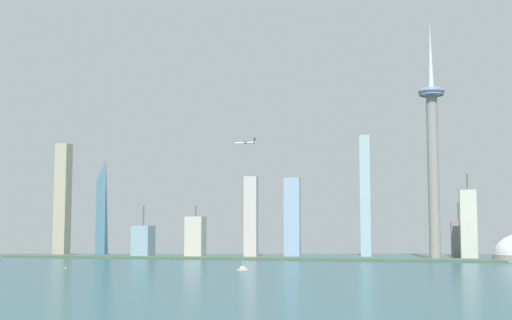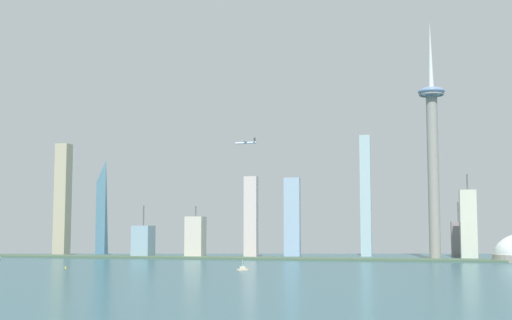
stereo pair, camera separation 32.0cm
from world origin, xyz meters
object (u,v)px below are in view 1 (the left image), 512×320
skyscraper_0 (468,224)px  channel_buoy_0 (66,267)px  observation_tower (433,145)px  skyscraper_3 (104,195)px  skyscraper_7 (459,239)px  skyscraper_2 (143,241)px  boat_0 (243,269)px  skyscraper_8 (63,199)px  airplane (246,143)px  skyscraper_4 (292,217)px  skyscraper_6 (251,217)px  skyscraper_1 (366,195)px  skyscraper_5 (195,237)px

skyscraper_0 → channel_buoy_0: 486.13m
observation_tower → channel_buoy_0: (-358.59, -233.91, -136.87)m
skyscraper_3 → skyscraper_7: skyscraper_3 is taller
skyscraper_2 → boat_0: skyscraper_2 is taller
skyscraper_2 → channel_buoy_0: (8.44, -226.11, -19.27)m
skyscraper_8 → airplane: size_ratio=5.35×
observation_tower → skyscraper_3: (-467.38, 89.43, -52.47)m
skyscraper_7 → skyscraper_4: bearing=-173.1°
skyscraper_6 → skyscraper_8: 278.37m
skyscraper_0 → skyscraper_4: 227.40m
skyscraper_8 → boat_0: (316.45, -254.66, -76.16)m
observation_tower → boat_0: size_ratio=28.55×
skyscraper_0 → skyscraper_7: 58.53m
skyscraper_1 → skyscraper_7: size_ratio=2.26×
skyscraper_8 → skyscraper_6: bearing=-6.1°
skyscraper_4 → skyscraper_6: 79.84m
observation_tower → skyscraper_5: (-297.63, -3.89, -111.80)m
skyscraper_0 → skyscraper_8: 544.40m
skyscraper_2 → observation_tower: bearing=1.2°
skyscraper_7 → airplane: 308.98m
channel_buoy_0 → skyscraper_4: bearing=59.6°
skyscraper_5 → skyscraper_7: (332.62, 96.14, -3.17)m
skyscraper_4 → skyscraper_8: skyscraper_8 is taller
skyscraper_8 → airplane: skyscraper_8 is taller
observation_tower → airplane: size_ratio=10.06×
boat_0 → airplane: airplane is taller
observation_tower → skyscraper_4: size_ratio=2.76×
skyscraper_6 → airplane: airplane is taller
skyscraper_4 → airplane: airplane is taller
skyscraper_6 → skyscraper_5: bearing=-178.4°
skyscraper_2 → skyscraper_4: size_ratio=0.63×
skyscraper_2 → skyscraper_6: (141.88, 5.88, 31.09)m
skyscraper_3 → boat_0: skyscraper_3 is taller
skyscraper_5 → skyscraper_4: bearing=31.3°
observation_tower → boat_0: 322.72m
skyscraper_0 → skyscraper_2: bearing=-173.7°
airplane → skyscraper_0: bearing=-164.6°
skyscraper_0 → skyscraper_3: (-509.86, 51.80, 42.84)m
observation_tower → channel_buoy_0: observation_tower is taller
skyscraper_7 → skyscraper_8: size_ratio=0.47×
boat_0 → channel_buoy_0: bearing=-41.0°
skyscraper_0 → skyscraper_4: (-225.43, 28.21, 9.97)m
observation_tower → boat_0: (-184.27, -226.91, -136.77)m
skyscraper_1 → skyscraper_6: 170.22m
skyscraper_7 → skyscraper_2: bearing=-166.0°
skyscraper_0 → skyscraper_1: bearing=157.5°
observation_tower → skyscraper_0: observation_tower is taller
skyscraper_6 → skyscraper_8: (-275.57, 29.67, 25.91)m
skyscraper_3 → channel_buoy_0: skyscraper_3 is taller
skyscraper_4 → skyscraper_5: size_ratio=1.60×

